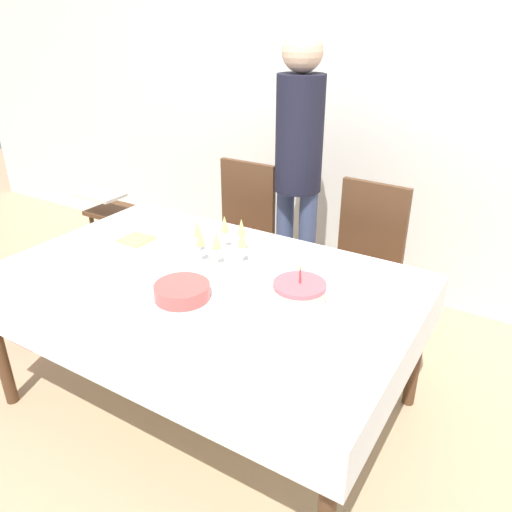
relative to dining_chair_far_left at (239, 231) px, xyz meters
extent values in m
plane|color=tan|center=(0.42, -0.93, -0.54)|extent=(12.00, 12.00, 0.00)
cube|color=silver|center=(0.42, 0.71, 0.81)|extent=(8.00, 0.05, 2.70)
cube|color=white|center=(0.42, -0.93, 0.18)|extent=(1.87, 1.18, 0.03)
cube|color=white|center=(0.42, -0.93, 0.09)|extent=(1.90, 1.21, 0.21)
cylinder|color=#51331E|center=(-0.45, -0.39, -0.19)|extent=(0.06, 0.06, 0.70)
cylinder|color=#51331E|center=(1.29, -0.39, -0.19)|extent=(0.06, 0.06, 0.70)
cube|color=#51331E|center=(0.00, -0.08, -0.09)|extent=(0.42, 0.42, 0.04)
cube|color=#51331E|center=(0.00, 0.11, 0.18)|extent=(0.40, 0.04, 0.50)
cylinder|color=#51331E|center=(0.18, -0.27, -0.32)|extent=(0.04, 0.04, 0.43)
cylinder|color=#51331E|center=(-0.18, -0.26, -0.32)|extent=(0.04, 0.04, 0.43)
cylinder|color=#51331E|center=(0.18, 0.09, -0.32)|extent=(0.04, 0.04, 0.43)
cylinder|color=#51331E|center=(-0.18, 0.10, -0.32)|extent=(0.04, 0.04, 0.43)
cube|color=#51331E|center=(0.84, -0.08, -0.09)|extent=(0.44, 0.44, 0.04)
cube|color=#51331E|center=(0.85, 0.11, 0.18)|extent=(0.40, 0.06, 0.50)
cylinder|color=#51331E|center=(1.01, -0.27, -0.32)|extent=(0.04, 0.04, 0.43)
cylinder|color=#51331E|center=(0.65, -0.25, -0.32)|extent=(0.04, 0.04, 0.43)
cylinder|color=#51331E|center=(1.03, 0.09, -0.32)|extent=(0.04, 0.04, 0.43)
cylinder|color=#51331E|center=(0.67, 0.11, -0.32)|extent=(0.04, 0.04, 0.43)
cylinder|color=beige|center=(0.91, -0.92, 0.24)|extent=(0.21, 0.21, 0.09)
cylinder|color=#D15B66|center=(0.91, -0.92, 0.29)|extent=(0.21, 0.21, 0.02)
cylinder|color=#E53F3F|center=(0.91, -0.92, 0.33)|extent=(0.01, 0.01, 0.06)
sphere|color=#F9CC4C|center=(0.91, -0.92, 0.37)|extent=(0.01, 0.01, 0.01)
cylinder|color=silver|center=(0.37, -0.72, 0.19)|extent=(0.36, 0.36, 0.01)
cylinder|color=silver|center=(0.50, -0.72, 0.20)|extent=(0.05, 0.05, 0.00)
cylinder|color=silver|center=(0.50, -0.72, 0.24)|extent=(0.01, 0.01, 0.08)
cone|color=#E0CC72|center=(0.50, -0.72, 0.33)|extent=(0.04, 0.04, 0.08)
cylinder|color=silver|center=(0.42, -0.61, 0.20)|extent=(0.05, 0.05, 0.00)
cylinder|color=silver|center=(0.42, -0.61, 0.24)|extent=(0.01, 0.01, 0.08)
cone|color=#E0CC72|center=(0.42, -0.61, 0.33)|extent=(0.04, 0.04, 0.08)
cylinder|color=silver|center=(0.33, -0.62, 0.20)|extent=(0.05, 0.05, 0.00)
cylinder|color=silver|center=(0.33, -0.62, 0.24)|extent=(0.01, 0.01, 0.08)
cone|color=#E0CC72|center=(0.33, -0.62, 0.33)|extent=(0.04, 0.04, 0.08)
cylinder|color=silver|center=(0.24, -0.73, 0.20)|extent=(0.05, 0.05, 0.00)
cylinder|color=silver|center=(0.24, -0.73, 0.24)|extent=(0.01, 0.01, 0.08)
cone|color=#E0CC72|center=(0.24, -0.73, 0.33)|extent=(0.04, 0.04, 0.08)
cylinder|color=silver|center=(0.32, -0.81, 0.20)|extent=(0.05, 0.05, 0.00)
cylinder|color=silver|center=(0.32, -0.81, 0.24)|extent=(0.01, 0.01, 0.08)
cone|color=#E0CC72|center=(0.32, -0.81, 0.33)|extent=(0.04, 0.04, 0.08)
cylinder|color=silver|center=(0.41, -0.80, 0.20)|extent=(0.05, 0.05, 0.00)
cylinder|color=silver|center=(0.41, -0.80, 0.24)|extent=(0.01, 0.01, 0.08)
cone|color=#E0CC72|center=(0.41, -0.80, 0.33)|extent=(0.04, 0.04, 0.08)
cylinder|color=#CC4C47|center=(0.45, -1.12, 0.20)|extent=(0.23, 0.23, 0.01)
cylinder|color=#CC4C47|center=(0.45, -1.12, 0.20)|extent=(0.23, 0.23, 0.01)
cylinder|color=#CC4C47|center=(0.45, -1.12, 0.21)|extent=(0.23, 0.23, 0.01)
cylinder|color=#CC4C47|center=(0.45, -1.12, 0.22)|extent=(0.23, 0.23, 0.01)
cylinder|color=#CC4C47|center=(0.45, -1.12, 0.22)|extent=(0.23, 0.23, 0.01)
cylinder|color=#CC4C47|center=(0.45, -1.12, 0.23)|extent=(0.23, 0.23, 0.01)
cylinder|color=#CC4C47|center=(0.45, -1.12, 0.24)|extent=(0.23, 0.23, 0.01)
cylinder|color=#CC4C47|center=(0.45, -1.12, 0.24)|extent=(0.23, 0.23, 0.01)
cylinder|color=#CC4C47|center=(0.45, -1.12, 0.25)|extent=(0.23, 0.23, 0.01)
cylinder|color=white|center=(0.48, -0.91, 0.20)|extent=(0.17, 0.17, 0.01)
cylinder|color=white|center=(0.48, -0.91, 0.20)|extent=(0.17, 0.17, 0.01)
cylinder|color=white|center=(0.48, -0.91, 0.21)|extent=(0.17, 0.17, 0.01)
cylinder|color=white|center=(0.48, -0.91, 0.22)|extent=(0.17, 0.17, 0.01)
cylinder|color=white|center=(0.48, -0.91, 0.22)|extent=(0.17, 0.17, 0.01)
cylinder|color=white|center=(0.48, -0.91, 0.23)|extent=(0.17, 0.17, 0.01)
cube|color=silver|center=(1.01, -1.08, 0.19)|extent=(0.30, 0.09, 0.00)
cube|color=silver|center=(-0.10, -0.96, 0.20)|extent=(0.18, 0.08, 0.02)
cube|color=#E0D166|center=(-0.14, -0.78, 0.20)|extent=(0.15, 0.15, 0.01)
cylinder|color=#3F4C72|center=(0.28, 0.11, -0.11)|extent=(0.11, 0.11, 0.85)
cylinder|color=#3F4C72|center=(0.44, 0.11, -0.11)|extent=(0.11, 0.11, 0.85)
cylinder|color=black|center=(0.36, 0.11, 0.65)|extent=(0.28, 0.28, 0.67)
sphere|color=#D8B293|center=(0.36, 0.11, 1.09)|extent=(0.23, 0.23, 0.23)
cube|color=#51331E|center=(-0.95, -0.19, 0.01)|extent=(0.30, 0.30, 0.03)
cube|color=silver|center=(-0.95, -0.29, 0.16)|extent=(0.33, 0.20, 0.02)
cylinder|color=#51331E|center=(-1.06, -0.30, -0.27)|extent=(0.03, 0.03, 0.54)
cylinder|color=#51331E|center=(-0.84, -0.30, -0.27)|extent=(0.03, 0.03, 0.54)
cylinder|color=#51331E|center=(-1.06, -0.08, -0.27)|extent=(0.03, 0.03, 0.54)
cylinder|color=#51331E|center=(-0.84, -0.08, -0.27)|extent=(0.03, 0.03, 0.54)
cube|color=#CC333F|center=(-0.84, -1.07, -0.37)|extent=(0.23, 0.14, 0.33)
camera|label=1|loc=(1.67, -2.51, 1.26)|focal=35.00mm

